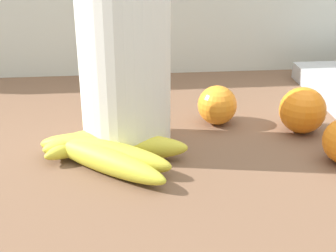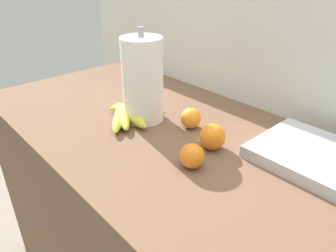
# 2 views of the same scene
# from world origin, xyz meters

# --- Properties ---
(wall_back) EXTENTS (2.13, 0.06, 1.30)m
(wall_back) POSITION_xyz_m (0.00, 0.38, 0.65)
(wall_back) COLOR silver
(wall_back) RESTS_ON ground
(banana_bunch) EXTENTS (0.21, 0.24, 0.04)m
(banana_bunch) POSITION_xyz_m (-0.29, -0.04, 0.87)
(banana_bunch) COLOR gold
(banana_bunch) RESTS_ON counter
(orange_far_right) EXTENTS (0.07, 0.07, 0.07)m
(orange_far_right) POSITION_xyz_m (0.02, 0.02, 0.89)
(orange_far_right) COLOR orange
(orange_far_right) RESTS_ON counter
(orange_right) EXTENTS (0.06, 0.06, 0.06)m
(orange_right) POSITION_xyz_m (-0.11, 0.07, 0.88)
(orange_right) COLOR orange
(orange_right) RESTS_ON counter
(paper_towel_roll) EXTENTS (0.13, 0.13, 0.30)m
(paper_towel_roll) POSITION_xyz_m (-0.26, 0.00, 0.99)
(paper_towel_roll) COLOR white
(paper_towel_roll) RESTS_ON counter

